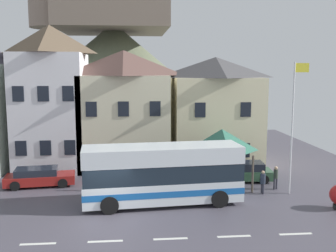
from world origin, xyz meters
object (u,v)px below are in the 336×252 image
at_px(townhouse_02, 124,110).
at_px(public_bench, 185,173).
at_px(parked_car_00, 39,177).
at_px(parked_car_01, 243,172).
at_px(townhouse_03, 215,111).
at_px(flagpole, 293,120).
at_px(transit_bus, 163,175).
at_px(townhouse_01, 52,98).
at_px(hilltop_castle, 113,70).
at_px(pedestrian_00, 263,180).
at_px(bus_shelter, 222,140).
at_px(pedestrian_01, 276,176).

height_order(townhouse_02, public_bench, townhouse_02).
bearing_deg(parked_car_00, parked_car_01, -7.17).
height_order(townhouse_03, flagpole, townhouse_03).
bearing_deg(transit_bus, townhouse_02, 99.54).
xyz_separation_m(parked_car_00, parked_car_01, (14.05, -0.08, 0.04)).
relative_size(townhouse_01, hilltop_castle, 0.33).
height_order(hilltop_castle, pedestrian_00, hilltop_castle).
xyz_separation_m(pedestrian_00, public_bench, (-4.47, 3.76, -0.40)).
height_order(townhouse_01, townhouse_03, townhouse_01).
bearing_deg(pedestrian_00, townhouse_01, 150.43).
xyz_separation_m(townhouse_02, hilltop_castle, (-1.81, 21.13, 3.17)).
relative_size(parked_car_01, pedestrian_00, 2.80).
relative_size(townhouse_01, townhouse_03, 1.27).
xyz_separation_m(townhouse_02, flagpole, (10.57, -7.99, 0.06)).
height_order(townhouse_01, bus_shelter, townhouse_01).
height_order(transit_bus, bus_shelter, bus_shelter).
bearing_deg(parked_car_00, townhouse_03, 14.61).
distance_m(townhouse_01, bus_shelter, 13.96).
relative_size(parked_car_01, flagpole, 0.51).
height_order(townhouse_02, townhouse_03, townhouse_02).
height_order(hilltop_castle, pedestrian_01, hilltop_castle).
distance_m(hilltop_castle, parked_car_00, 27.23).
relative_size(townhouse_01, parked_car_00, 2.38).
relative_size(townhouse_02, townhouse_03, 1.06).
xyz_separation_m(townhouse_02, transit_bus, (2.35, -9.17, -2.92)).
bearing_deg(public_bench, townhouse_03, 55.15).
bearing_deg(transit_bus, parked_car_00, 146.80).
distance_m(townhouse_03, hilltop_castle, 23.04).
bearing_deg(pedestrian_01, townhouse_03, 109.08).
height_order(bus_shelter, pedestrian_01, bus_shelter).
xyz_separation_m(townhouse_01, pedestrian_00, (14.46, -8.21, -4.74)).
relative_size(pedestrian_00, public_bench, 0.90).
distance_m(pedestrian_00, public_bench, 5.85).
relative_size(parked_car_00, flagpole, 0.57).
relative_size(townhouse_02, transit_bus, 1.00).
distance_m(bus_shelter, parked_car_01, 3.21).
bearing_deg(townhouse_03, parked_car_00, -158.54).
distance_m(townhouse_02, bus_shelter, 8.97).
bearing_deg(townhouse_01, pedestrian_01, -25.31).
relative_size(townhouse_02, parked_car_01, 2.22).
height_order(townhouse_02, hilltop_castle, hilltop_castle).
relative_size(townhouse_02, hilltop_castle, 0.28).
bearing_deg(townhouse_02, bus_shelter, -41.92).
height_order(hilltop_castle, parked_car_01, hilltop_castle).
bearing_deg(public_bench, pedestrian_00, -40.05).
bearing_deg(pedestrian_00, parked_car_01, 97.92).
distance_m(transit_bus, public_bench, 5.57).
height_order(bus_shelter, pedestrian_00, bus_shelter).
distance_m(townhouse_03, pedestrian_01, 8.53).
relative_size(townhouse_02, pedestrian_00, 6.21).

